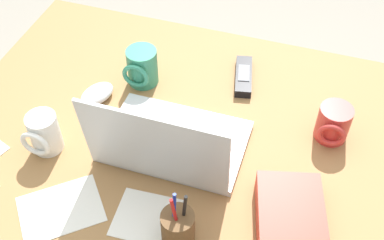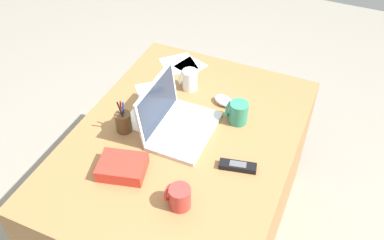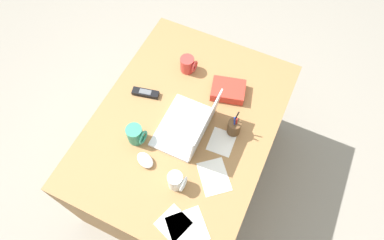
{
  "view_description": "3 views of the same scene",
  "coord_description": "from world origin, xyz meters",
  "px_view_note": "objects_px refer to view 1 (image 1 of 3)",
  "views": [
    {
      "loc": [
        -0.24,
        0.74,
        1.64
      ],
      "look_at": [
        0.01,
        -0.04,
        0.76
      ],
      "focal_mm": 46.0,
      "sensor_mm": 36.0,
      "label": 1
    },
    {
      "loc": [
        -1.15,
        -0.55,
        2.0
      ],
      "look_at": [
        0.04,
        -0.02,
        0.79
      ],
      "focal_mm": 39.32,
      "sensor_mm": 36.0,
      "label": 2
    },
    {
      "loc": [
        0.75,
        0.39,
        2.28
      ],
      "look_at": [
        0.02,
        0.05,
        0.8
      ],
      "focal_mm": 31.21,
      "sensor_mm": 36.0,
      "label": 3
    }
  ],
  "objects_px": {
    "laptop": "(169,143)",
    "snack_bag": "(290,214)",
    "computer_mouse": "(97,94)",
    "cordless_phone": "(244,76)",
    "coffee_mug_tall": "(333,124)",
    "coffee_mug_spare": "(44,134)",
    "coffee_mug_white": "(142,67)",
    "pen_holder": "(178,228)"
  },
  "relations": [
    {
      "from": "cordless_phone",
      "to": "snack_bag",
      "type": "relative_size",
      "value": 0.85
    },
    {
      "from": "pen_holder",
      "to": "coffee_mug_white",
      "type": "bearing_deg",
      "value": -59.8
    },
    {
      "from": "coffee_mug_white",
      "to": "coffee_mug_spare",
      "type": "distance_m",
      "value": 0.32
    },
    {
      "from": "computer_mouse",
      "to": "snack_bag",
      "type": "xyz_separation_m",
      "value": [
        -0.55,
        0.22,
        0.01
      ]
    },
    {
      "from": "laptop",
      "to": "snack_bag",
      "type": "relative_size",
      "value": 1.86
    },
    {
      "from": "snack_bag",
      "to": "laptop",
      "type": "bearing_deg",
      "value": -16.89
    },
    {
      "from": "computer_mouse",
      "to": "laptop",
      "type": "bearing_deg",
      "value": 175.71
    },
    {
      "from": "computer_mouse",
      "to": "cordless_phone",
      "type": "relative_size",
      "value": 0.64
    },
    {
      "from": "computer_mouse",
      "to": "coffee_mug_spare",
      "type": "xyz_separation_m",
      "value": [
        0.04,
        0.19,
        0.04
      ]
    },
    {
      "from": "snack_bag",
      "to": "coffee_mug_tall",
      "type": "bearing_deg",
      "value": -101.25
    },
    {
      "from": "coffee_mug_white",
      "to": "coffee_mug_tall",
      "type": "relative_size",
      "value": 1.12
    },
    {
      "from": "cordless_phone",
      "to": "coffee_mug_white",
      "type": "bearing_deg",
      "value": 19.72
    },
    {
      "from": "pen_holder",
      "to": "computer_mouse",
      "type": "bearing_deg",
      "value": -44.26
    },
    {
      "from": "computer_mouse",
      "to": "coffee_mug_tall",
      "type": "height_order",
      "value": "coffee_mug_tall"
    },
    {
      "from": "cordless_phone",
      "to": "coffee_mug_tall",
      "type": "bearing_deg",
      "value": 151.31
    },
    {
      "from": "laptop",
      "to": "cordless_phone",
      "type": "xyz_separation_m",
      "value": [
        -0.1,
        -0.32,
        -0.04
      ]
    },
    {
      "from": "laptop",
      "to": "snack_bag",
      "type": "distance_m",
      "value": 0.32
    },
    {
      "from": "cordless_phone",
      "to": "pen_holder",
      "type": "distance_m",
      "value": 0.53
    },
    {
      "from": "laptop",
      "to": "coffee_mug_white",
      "type": "distance_m",
      "value": 0.28
    },
    {
      "from": "coffee_mug_white",
      "to": "coffee_mug_tall",
      "type": "xyz_separation_m",
      "value": [
        -0.52,
        0.05,
        -0.01
      ]
    },
    {
      "from": "computer_mouse",
      "to": "coffee_mug_tall",
      "type": "bearing_deg",
      "value": -152.5
    },
    {
      "from": "pen_holder",
      "to": "snack_bag",
      "type": "xyz_separation_m",
      "value": [
        -0.21,
        -0.12,
        -0.02
      ]
    },
    {
      "from": "coffee_mug_tall",
      "to": "snack_bag",
      "type": "bearing_deg",
      "value": 78.75
    },
    {
      "from": "coffee_mug_tall",
      "to": "pen_holder",
      "type": "relative_size",
      "value": 0.54
    },
    {
      "from": "coffee_mug_spare",
      "to": "snack_bag",
      "type": "distance_m",
      "value": 0.59
    },
    {
      "from": "cordless_phone",
      "to": "coffee_mug_spare",
      "type": "bearing_deg",
      "value": 44.59
    },
    {
      "from": "pen_holder",
      "to": "cordless_phone",
      "type": "bearing_deg",
      "value": -91.02
    },
    {
      "from": "laptop",
      "to": "coffee_mug_tall",
      "type": "bearing_deg",
      "value": -153.33
    },
    {
      "from": "computer_mouse",
      "to": "coffee_mug_spare",
      "type": "bearing_deg",
      "value": 100.66
    },
    {
      "from": "coffee_mug_spare",
      "to": "snack_bag",
      "type": "bearing_deg",
      "value": 177.73
    },
    {
      "from": "coffee_mug_tall",
      "to": "snack_bag",
      "type": "relative_size",
      "value": 0.51
    },
    {
      "from": "laptop",
      "to": "snack_bag",
      "type": "xyz_separation_m",
      "value": [
        -0.3,
        0.09,
        -0.02
      ]
    },
    {
      "from": "laptop",
      "to": "pen_holder",
      "type": "xyz_separation_m",
      "value": [
        -0.09,
        0.21,
        0.0
      ]
    },
    {
      "from": "cordless_phone",
      "to": "pen_holder",
      "type": "xyz_separation_m",
      "value": [
        0.01,
        0.53,
        0.04
      ]
    },
    {
      "from": "laptop",
      "to": "computer_mouse",
      "type": "relative_size",
      "value": 3.4
    },
    {
      "from": "coffee_mug_spare",
      "to": "cordless_phone",
      "type": "height_order",
      "value": "coffee_mug_spare"
    },
    {
      "from": "coffee_mug_tall",
      "to": "laptop",
      "type": "bearing_deg",
      "value": 26.67
    },
    {
      "from": "coffee_mug_white",
      "to": "snack_bag",
      "type": "height_order",
      "value": "coffee_mug_white"
    },
    {
      "from": "computer_mouse",
      "to": "coffee_mug_white",
      "type": "xyz_separation_m",
      "value": [
        -0.09,
        -0.1,
        0.04
      ]
    },
    {
      "from": "coffee_mug_spare",
      "to": "coffee_mug_white",
      "type": "bearing_deg",
      "value": -114.08
    },
    {
      "from": "coffee_mug_tall",
      "to": "coffee_mug_spare",
      "type": "xyz_separation_m",
      "value": [
        0.65,
        0.25,
        0.01
      ]
    },
    {
      "from": "coffee_mug_spare",
      "to": "pen_holder",
      "type": "relative_size",
      "value": 0.6
    }
  ]
}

